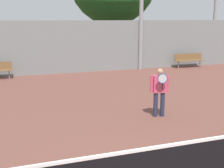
% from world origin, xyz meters
% --- Properties ---
extents(tennis_player, '(0.60, 0.46, 1.55)m').
position_xyz_m(tennis_player, '(2.33, 4.31, 0.88)').
color(tennis_player, '#282D47').
rests_on(tennis_player, ground_plane).
extents(bench_courtside_far, '(1.99, 0.40, 0.88)m').
position_xyz_m(bench_courtside_far, '(9.01, 12.72, 0.55)').
color(bench_courtside_far, brown).
rests_on(bench_courtside_far, ground_plane).
extents(back_fence, '(31.57, 0.06, 2.97)m').
position_xyz_m(back_fence, '(0.00, 13.31, 1.49)').
color(back_fence, gray).
rests_on(back_fence, ground_plane).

